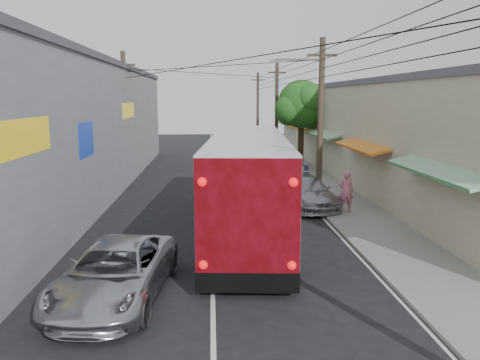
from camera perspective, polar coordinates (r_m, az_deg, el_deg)
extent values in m
plane|color=black|center=(10.47, -3.26, -20.09)|extent=(120.00, 120.00, 0.00)
cube|color=slate|center=(30.23, 8.92, -0.02)|extent=(3.00, 80.00, 0.12)
cube|color=#BDB796|center=(33.03, 15.99, 5.69)|extent=(6.00, 40.00, 6.00)
cube|color=#4C4C51|center=(32.96, 16.25, 11.07)|extent=(6.20, 40.00, 0.30)
cube|color=#1B7C2F|center=(17.08, 23.30, 1.27)|extent=(1.39, 6.00, 0.46)
cube|color=orange|center=(24.42, 14.88, 4.13)|extent=(1.39, 6.00, 0.46)
cube|color=#1B7C2F|center=(32.09, 10.39, 5.62)|extent=(1.39, 6.00, 0.46)
cube|color=orange|center=(39.88, 7.63, 6.51)|extent=(1.39, 6.00, 0.46)
cube|color=#1B7C2F|center=(47.74, 5.78, 7.11)|extent=(1.39, 6.00, 0.46)
cube|color=gray|center=(28.42, -21.06, 5.79)|extent=(7.00, 36.00, 7.00)
cube|color=#4C4C51|center=(28.42, -21.53, 13.04)|extent=(7.20, 36.00, 0.30)
cube|color=yellow|center=(14.04, -24.71, 4.81)|extent=(0.12, 3.50, 1.00)
cube|color=#1433A5|center=(19.78, -18.39, 4.71)|extent=(0.12, 2.20, 1.40)
cube|color=yellow|center=(29.50, -13.55, 8.26)|extent=(0.12, 4.00, 0.90)
cylinder|color=#473828|center=(22.70, 9.77, 6.69)|extent=(0.28, 0.28, 8.00)
cube|color=#473828|center=(22.75, 10.01, 14.76)|extent=(1.40, 0.12, 0.12)
cylinder|color=#473828|center=(37.44, 4.48, 8.04)|extent=(0.28, 0.28, 8.00)
cube|color=#473828|center=(37.47, 4.54, 12.93)|extent=(1.40, 0.12, 0.12)
cylinder|color=#473828|center=(52.33, 2.17, 8.60)|extent=(0.28, 0.28, 8.00)
cube|color=#473828|center=(52.36, 2.20, 12.10)|extent=(1.40, 0.12, 0.12)
cylinder|color=#473828|center=(29.55, -13.80, 7.28)|extent=(0.28, 0.28, 8.00)
cube|color=#473828|center=(29.59, -14.06, 13.47)|extent=(1.40, 0.12, 0.12)
cylinder|color=#59595E|center=(22.51, 7.18, 14.38)|extent=(2.20, 0.10, 0.10)
cube|color=#59595E|center=(22.33, 4.31, 14.20)|extent=(0.50, 0.18, 0.12)
cylinder|color=#3F2B19|center=(35.86, 7.42, 4.70)|extent=(0.44, 0.44, 4.00)
sphere|color=#165015|center=(35.72, 7.52, 9.18)|extent=(3.60, 3.60, 3.60)
sphere|color=#165015|center=(36.52, 8.87, 8.22)|extent=(2.60, 2.60, 2.60)
sphere|color=#165015|center=(35.17, 6.17, 8.54)|extent=(2.40, 2.40, 2.40)
sphere|color=#165015|center=(34.81, 8.51, 9.79)|extent=(2.20, 2.20, 2.20)
sphere|color=#165015|center=(36.54, 6.79, 9.52)|extent=(2.00, 2.00, 2.00)
cube|color=silver|center=(18.55, 0.97, -2.44)|extent=(3.77, 13.26, 2.07)
cube|color=black|center=(18.82, 0.98, 2.46)|extent=(3.62, 11.09, 1.09)
cube|color=silver|center=(18.20, 0.99, 4.62)|extent=(3.77, 13.26, 0.55)
cube|color=maroon|center=(11.95, 0.93, -4.86)|extent=(2.70, 0.30, 3.16)
cube|color=black|center=(12.49, 0.90, -12.38)|extent=(2.73, 0.33, 0.55)
sphere|color=red|center=(12.34, -4.50, -10.26)|extent=(0.24, 0.24, 0.24)
sphere|color=red|center=(12.33, 6.32, -10.30)|extent=(0.24, 0.24, 0.24)
sphere|color=red|center=(11.76, -4.65, -0.24)|extent=(0.24, 0.24, 0.24)
sphere|color=red|center=(11.76, 6.53, -0.27)|extent=(0.24, 0.24, 0.24)
cylinder|color=black|center=(14.39, -4.58, -9.10)|extent=(0.41, 1.11, 1.09)
cylinder|color=black|center=(14.39, 6.43, -9.14)|extent=(0.41, 1.11, 1.09)
cylinder|color=black|center=(21.94, -2.59, -2.40)|extent=(0.41, 1.11, 1.09)
cylinder|color=black|center=(21.94, 4.54, -2.42)|extent=(0.41, 1.11, 1.09)
cylinder|color=black|center=(23.54, -2.34, -1.55)|extent=(0.41, 1.11, 1.09)
cylinder|color=black|center=(23.54, 4.31, -1.57)|extent=(0.41, 1.11, 1.09)
imported|color=#B7B7BF|center=(12.88, -14.96, -10.82)|extent=(3.05, 5.59, 1.48)
imported|color=#9C9CA4|center=(22.98, 8.07, -1.44)|extent=(2.73, 5.30, 1.47)
imported|color=#27272C|center=(32.93, 4.30, 2.05)|extent=(2.11, 4.38, 1.44)
imported|color=black|center=(36.55, 2.45, 2.77)|extent=(1.94, 4.20, 1.33)
imported|color=#C96A7D|center=(21.80, 12.78, -1.34)|extent=(0.74, 0.54, 1.88)
imported|color=#8598C2|center=(27.13, 7.98, 0.52)|extent=(0.84, 0.75, 1.42)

